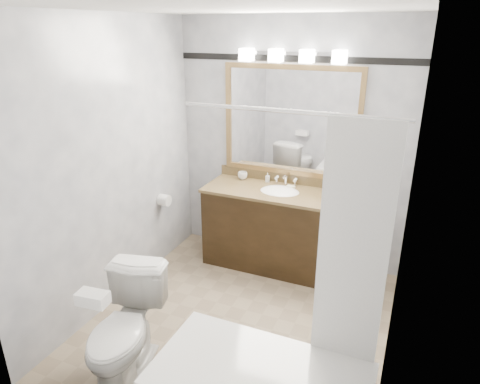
% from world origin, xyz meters
% --- Properties ---
extents(room, '(2.42, 2.62, 2.52)m').
position_xyz_m(room, '(0.00, 0.00, 1.25)').
color(room, gray).
rests_on(room, ground).
extents(vanity, '(1.53, 0.58, 0.97)m').
position_xyz_m(vanity, '(0.00, 1.02, 0.44)').
color(vanity, black).
rests_on(vanity, ground).
extents(mirror, '(1.40, 0.04, 1.10)m').
position_xyz_m(mirror, '(0.00, 1.28, 1.50)').
color(mirror, '#9C7846').
rests_on(mirror, room).
extents(vanity_light_bar, '(1.02, 0.14, 0.12)m').
position_xyz_m(vanity_light_bar, '(0.00, 1.23, 2.13)').
color(vanity_light_bar, silver).
rests_on(vanity_light_bar, room).
extents(accent_stripe, '(2.40, 0.01, 0.06)m').
position_xyz_m(accent_stripe, '(0.00, 1.29, 2.10)').
color(accent_stripe, black).
rests_on(accent_stripe, room).
extents(tp_roll, '(0.11, 0.12, 0.12)m').
position_xyz_m(tp_roll, '(-1.14, 0.66, 0.70)').
color(tp_roll, white).
rests_on(tp_roll, room).
extents(toilet, '(0.60, 0.84, 0.78)m').
position_xyz_m(toilet, '(-0.50, -0.87, 0.39)').
color(toilet, white).
rests_on(toilet, ground).
extents(tissue_box, '(0.21, 0.13, 0.08)m').
position_xyz_m(tissue_box, '(-0.50, -1.12, 0.82)').
color(tissue_box, white).
rests_on(tissue_box, toilet).
extents(coffee_maker, '(0.18, 0.23, 0.34)m').
position_xyz_m(coffee_maker, '(0.57, 1.08, 1.03)').
color(coffee_maker, black).
rests_on(coffee_maker, vanity).
extents(cup_left, '(0.13, 0.13, 0.08)m').
position_xyz_m(cup_left, '(-0.48, 1.20, 0.89)').
color(cup_left, white).
rests_on(cup_left, vanity).
extents(cup_right, '(0.09, 0.09, 0.07)m').
position_xyz_m(cup_right, '(-0.50, 1.21, 0.88)').
color(cup_right, white).
rests_on(cup_right, vanity).
extents(soap_bottle_a, '(0.05, 0.05, 0.09)m').
position_xyz_m(soap_bottle_a, '(-0.21, 1.23, 0.90)').
color(soap_bottle_a, white).
rests_on(soap_bottle_a, vanity).
extents(soap_bar, '(0.09, 0.07, 0.03)m').
position_xyz_m(soap_bar, '(0.08, 1.13, 0.86)').
color(soap_bar, beige).
rests_on(soap_bar, vanity).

